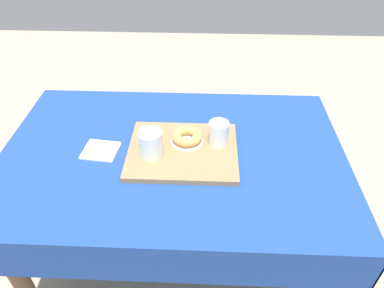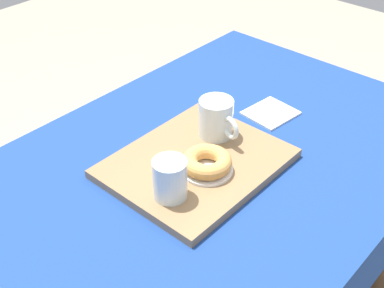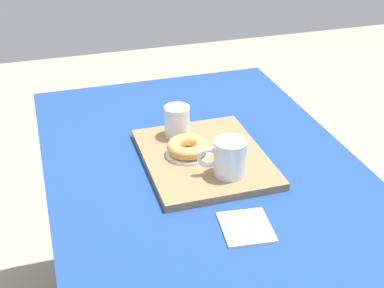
# 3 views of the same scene
# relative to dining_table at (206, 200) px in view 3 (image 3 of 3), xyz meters

# --- Properties ---
(dining_table) EXTENTS (1.28, 0.85, 0.74)m
(dining_table) POSITION_rel_dining_table_xyz_m (0.00, 0.00, 0.00)
(dining_table) COLOR navy
(dining_table) RESTS_ON ground
(serving_tray) EXTENTS (0.40, 0.33, 0.02)m
(serving_tray) POSITION_rel_dining_table_xyz_m (-0.04, 0.01, 0.11)
(serving_tray) COLOR olive
(serving_tray) RESTS_ON dining_table
(tea_mug_left) EXTENTS (0.08, 0.13, 0.10)m
(tea_mug_left) POSITION_rel_dining_table_xyz_m (0.07, 0.04, 0.17)
(tea_mug_left) COLOR silver
(tea_mug_left) RESTS_ON serving_tray
(water_glass_near) EXTENTS (0.07, 0.07, 0.09)m
(water_glass_near) POSITION_rel_dining_table_xyz_m (-0.17, -0.03, 0.16)
(water_glass_near) COLOR silver
(water_glass_near) RESTS_ON serving_tray
(donut_plate_left) EXTENTS (0.12, 0.12, 0.01)m
(donut_plate_left) POSITION_rel_dining_table_xyz_m (-0.05, -0.04, 0.13)
(donut_plate_left) COLOR white
(donut_plate_left) RESTS_ON serving_tray
(sugar_donut_left) EXTENTS (0.11, 0.11, 0.04)m
(sugar_donut_left) POSITION_rel_dining_table_xyz_m (-0.05, -0.04, 0.15)
(sugar_donut_left) COLOR tan
(sugar_donut_left) RESTS_ON donut_plate_left
(paper_napkin) EXTENTS (0.14, 0.13, 0.01)m
(paper_napkin) POSITION_rel_dining_table_xyz_m (0.27, 0.01, 0.11)
(paper_napkin) COLOR white
(paper_napkin) RESTS_ON dining_table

